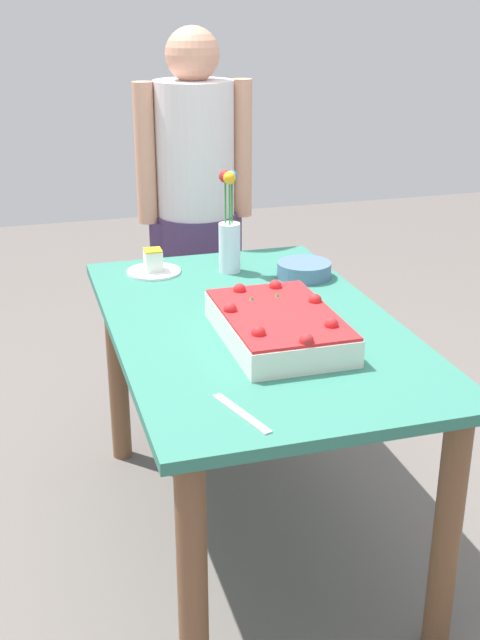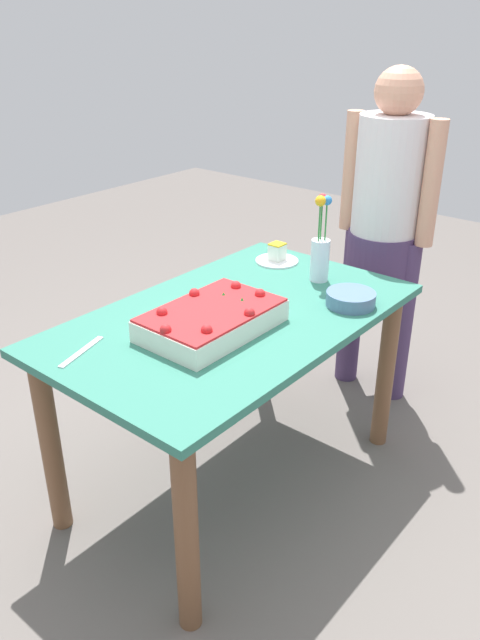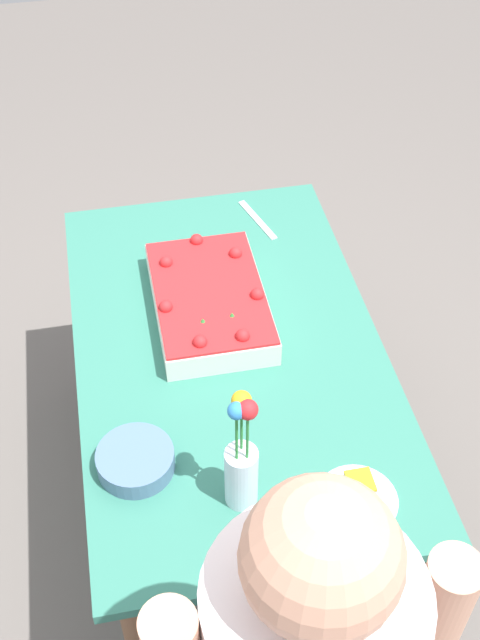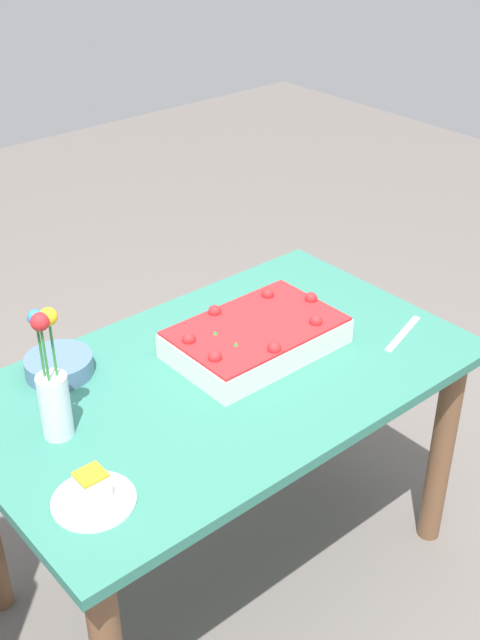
{
  "view_description": "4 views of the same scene",
  "coord_description": "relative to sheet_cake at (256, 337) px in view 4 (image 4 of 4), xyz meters",
  "views": [
    {
      "loc": [
        2.01,
        -0.63,
        1.59
      ],
      "look_at": [
        0.05,
        -0.05,
        0.76
      ],
      "focal_mm": 45.0,
      "sensor_mm": 36.0,
      "label": 1
    },
    {
      "loc": [
        1.49,
        1.27,
        1.67
      ],
      "look_at": [
        0.04,
        0.06,
        0.74
      ],
      "focal_mm": 35.0,
      "sensor_mm": 36.0,
      "label": 2
    },
    {
      "loc": [
        -1.4,
        0.25,
        2.25
      ],
      "look_at": [
        0.04,
        -0.04,
        0.78
      ],
      "focal_mm": 45.0,
      "sensor_mm": 36.0,
      "label": 3
    },
    {
      "loc": [
        -1.08,
        -1.34,
        1.94
      ],
      "look_at": [
        0.1,
        0.05,
        0.83
      ],
      "focal_mm": 45.0,
      "sensor_mm": 36.0,
      "label": 4
    }
  ],
  "objects": [
    {
      "name": "ground_plane",
      "position": [
        -0.14,
        -0.03,
        -0.77
      ],
      "size": [
        8.0,
        8.0,
        0.0
      ],
      "primitive_type": "plane",
      "color": "#665E59"
    },
    {
      "name": "dining_table",
      "position": [
        -0.14,
        -0.03,
        -0.17
      ],
      "size": [
        1.32,
        0.79,
        0.73
      ],
      "color": "#327663",
      "rests_on": "ground_plane"
    },
    {
      "name": "sheet_cake",
      "position": [
        0.0,
        0.0,
        0.0
      ],
      "size": [
        0.46,
        0.29,
        0.1
      ],
      "color": "white",
      "rests_on": "dining_table"
    },
    {
      "name": "serving_plate_with_slice",
      "position": [
        -0.65,
        -0.22,
        -0.02
      ],
      "size": [
        0.18,
        0.18,
        0.08
      ],
      "color": "white",
      "rests_on": "dining_table"
    },
    {
      "name": "cake_knife",
      "position": [
        0.37,
        -0.21,
        -0.04
      ],
      "size": [
        0.21,
        0.08,
        0.0
      ],
      "primitive_type": "cube",
      "rotation": [
        0.0,
        0.0,
        0.3
      ],
      "color": "silver",
      "rests_on": "dining_table"
    },
    {
      "name": "flower_vase",
      "position": [
        -0.59,
        0.03,
        0.09
      ],
      "size": [
        0.07,
        0.07,
        0.34
      ],
      "color": "white",
      "rests_on": "dining_table"
    },
    {
      "name": "fruit_bowl",
      "position": [
        -0.47,
        0.25,
        -0.02
      ],
      "size": [
        0.18,
        0.18,
        0.05
      ],
      "primitive_type": "cylinder",
      "color": "slate",
      "rests_on": "dining_table"
    }
  ]
}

